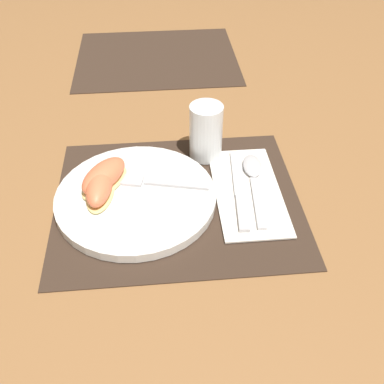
% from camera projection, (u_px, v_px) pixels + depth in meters
% --- Properties ---
extents(ground_plane, '(3.00, 3.00, 0.00)m').
position_uv_depth(ground_plane, '(178.00, 200.00, 0.76)').
color(ground_plane, olive).
extents(placemat, '(0.41, 0.34, 0.00)m').
position_uv_depth(placemat, '(178.00, 199.00, 0.75)').
color(placemat, '#38281E').
rests_on(placemat, ground_plane).
extents(placemat_far, '(0.41, 0.34, 0.00)m').
position_uv_depth(placemat_far, '(157.00, 57.00, 1.16)').
color(placemat_far, '#38281E').
rests_on(placemat_far, ground_plane).
extents(plate, '(0.27, 0.27, 0.02)m').
position_uv_depth(plate, '(136.00, 196.00, 0.75)').
color(plate, white).
rests_on(plate, placemat).
extents(juice_glass, '(0.06, 0.06, 0.10)m').
position_uv_depth(juice_glass, '(206.00, 135.00, 0.81)').
color(juice_glass, silver).
rests_on(juice_glass, placemat).
extents(napkin, '(0.11, 0.23, 0.00)m').
position_uv_depth(napkin, '(247.00, 191.00, 0.77)').
color(napkin, white).
rests_on(napkin, placemat).
extents(knife, '(0.04, 0.20, 0.01)m').
position_uv_depth(knife, '(240.00, 190.00, 0.76)').
color(knife, '#BCBCC1').
rests_on(knife, napkin).
extents(spoon, '(0.04, 0.19, 0.01)m').
position_uv_depth(spoon, '(254.00, 175.00, 0.79)').
color(spoon, '#BCBCC1').
rests_on(spoon, napkin).
extents(fork, '(0.18, 0.06, 0.00)m').
position_uv_depth(fork, '(147.00, 182.00, 0.76)').
color(fork, '#BCBCC1').
rests_on(fork, plate).
extents(citrus_wedge_0, '(0.10, 0.11, 0.04)m').
position_uv_depth(citrus_wedge_0, '(104.00, 177.00, 0.75)').
color(citrus_wedge_0, '#F4DB84').
rests_on(citrus_wedge_0, plate).
extents(citrus_wedge_1, '(0.05, 0.11, 0.04)m').
position_uv_depth(citrus_wedge_1, '(100.00, 186.00, 0.73)').
color(citrus_wedge_1, '#F4DB84').
rests_on(citrus_wedge_1, plate).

